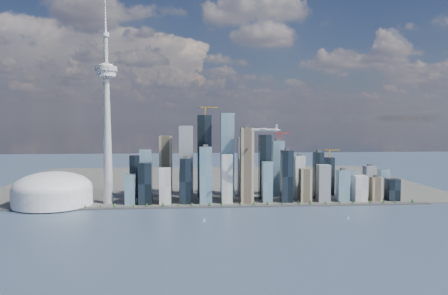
{
  "coord_description": "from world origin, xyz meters",
  "views": [
    {
      "loc": [
        -84.7,
        -852.31,
        227.34
      ],
      "look_at": [
        3.06,
        260.0,
        152.61
      ],
      "focal_mm": 35.0,
      "sensor_mm": 36.0,
      "label": 1
    }
  ],
  "objects": [
    {
      "name": "land",
      "position": [
        0.0,
        700.0,
        1.5
      ],
      "size": [
        1400.0,
        900.0,
        3.0
      ],
      "primitive_type": "cube",
      "color": "#4C4C47",
      "rests_on": "ground"
    },
    {
      "name": "seawall",
      "position": [
        0.0,
        250.0,
        2.0
      ],
      "size": [
        1100.0,
        22.0,
        4.0
      ],
      "primitive_type": "cube",
      "color": "#383838",
      "rests_on": "ground"
    },
    {
      "name": "needle_tower",
      "position": [
        -300.0,
        310.0,
        235.84
      ],
      "size": [
        56.0,
        56.0,
        550.5
      ],
      "color": "#989893",
      "rests_on": "land"
    },
    {
      "name": "airplane",
      "position": [
        102.13,
        213.5,
        199.3
      ],
      "size": [
        72.62,
        64.64,
        17.83
      ],
      "rotation": [
        0.0,
        0.0,
        -0.22
      ],
      "color": "silver",
      "rests_on": "ground"
    },
    {
      "name": "sailboat_east",
      "position": [
        271.93,
        93.41,
        2.94
      ],
      "size": [
        6.61,
        3.14,
        9.17
      ],
      "rotation": [
        0.0,
        0.0,
        -0.25
      ],
      "color": "silver",
      "rests_on": "ground"
    },
    {
      "name": "dome_stadium",
      "position": [
        -440.0,
        300.0,
        39.44
      ],
      "size": [
        200.0,
        200.0,
        86.0
      ],
      "color": "#B9B9B9",
      "rests_on": "land"
    },
    {
      "name": "ground",
      "position": [
        0.0,
        0.0,
        0.0
      ],
      "size": [
        4000.0,
        4000.0,
        0.0
      ],
      "primitive_type": "plane",
      "color": "#314056",
      "rests_on": "ground"
    },
    {
      "name": "shoreline_trees",
      "position": [
        0.0,
        250.0,
        8.78
      ],
      "size": [
        960.53,
        7.2,
        8.8
      ],
      "color": "#3F2D1E",
      "rests_on": "seawall"
    },
    {
      "name": "skyscraper_cluster",
      "position": [
        59.62,
        336.82,
        80.71
      ],
      "size": [
        736.0,
        142.0,
        259.97
      ],
      "color": "black",
      "rests_on": "land"
    },
    {
      "name": "sailboat_west",
      "position": [
        -53.54,
        96.28,
        3.32
      ],
      "size": [
        7.49,
        2.64,
        10.35
      ],
      "rotation": [
        0.0,
        0.0,
        -0.11
      ],
      "color": "silver",
      "rests_on": "ground"
    }
  ]
}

